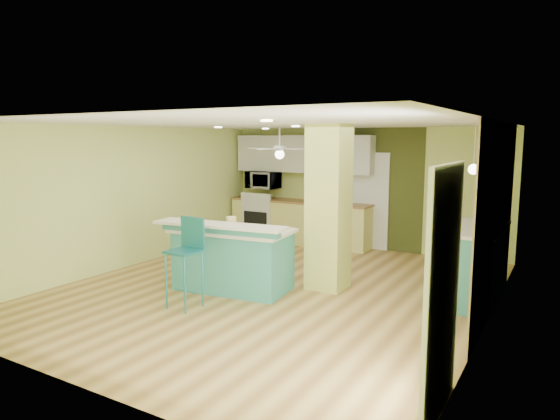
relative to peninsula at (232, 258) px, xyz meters
The scene contains 23 objects.
floor 0.82m from the peninsula, 30.08° to the left, with size 6.00×7.00×0.01m, color olive.
ceiling 2.11m from the peninsula, 30.08° to the left, with size 6.00×7.00×0.01m, color white.
wall_back 3.94m from the peninsula, 81.71° to the left, with size 6.00×0.01×2.50m, color #CFDE77.
wall_front 3.32m from the peninsula, 80.06° to the right, with size 6.00×0.01×2.50m, color #CFDE77.
wall_left 2.58m from the peninsula, behind, with size 0.01×7.00×2.50m, color #CFDE77.
wall_right 3.65m from the peninsula, ahead, with size 0.01×7.00×2.50m, color #CFDE77.
wood_panel 3.74m from the peninsula, 14.59° to the left, with size 0.02×3.40×2.50m, color #8D7150.
olive_accent 3.96m from the peninsula, 78.76° to the left, with size 2.20×0.02×2.50m, color #40461C.
interior_door 3.89m from the peninsula, 78.68° to the left, with size 0.82×0.05×2.00m, color white.
french_door 4.08m from the peninsula, 29.27° to the right, with size 0.04×1.08×2.10m, color white.
column 1.64m from the peninsula, 34.28° to the left, with size 0.55×0.55×2.50m, color #C2C95D.
kitchen_run 3.60m from the peninsula, 101.90° to the left, with size 3.25×0.63×0.94m.
stove 3.90m from the peninsula, 115.72° to the left, with size 0.76×0.66×1.08m.
upper_cabinets 3.99m from the peninsula, 101.52° to the left, with size 3.20×0.34×0.80m, color silver.
microwave 4.00m from the peninsula, 115.66° to the left, with size 0.70×0.48×0.39m, color white.
ceiling_fan 2.86m from the peninsula, 103.15° to the left, with size 1.41×1.41×0.61m.
pendant_lamp 3.65m from the peninsula, 18.50° to the left, with size 0.14×0.14×0.69m.
wall_decor 3.84m from the peninsula, 17.68° to the left, with size 0.03×0.90×0.70m, color brown.
peninsula is the anchor object (origin of this frame).
bar_stool 0.99m from the peninsula, 93.96° to the right, with size 0.43×0.43×1.23m.
side_counter 3.53m from the peninsula, 22.66° to the left, with size 0.70×1.65×1.06m.
fruit_bowl 3.50m from the peninsula, 91.35° to the left, with size 0.26×0.26×0.06m, color #362316.
canister 0.53m from the peninsula, 132.23° to the left, with size 0.15×0.15×0.18m, color yellow.
Camera 1 is at (3.81, -6.30, 2.30)m, focal length 32.00 mm.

